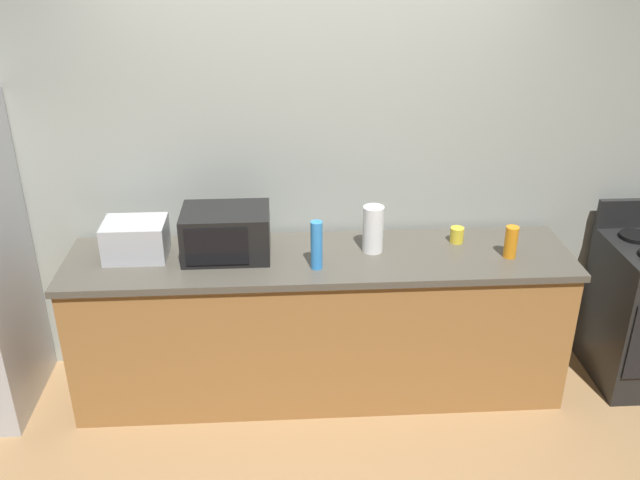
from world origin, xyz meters
TOP-DOWN VIEW (x-y plane):
  - ground_plane at (0.00, 0.00)m, footprint 8.00×8.00m
  - back_wall at (0.00, 0.81)m, footprint 6.40×0.10m
  - counter_run at (0.00, 0.40)m, footprint 2.84×0.64m
  - microwave at (-0.52, 0.45)m, footprint 0.48×0.35m
  - toaster_oven at (-1.02, 0.46)m, footprint 0.34×0.26m
  - paper_towel_roll at (0.30, 0.45)m, footprint 0.12×0.12m
  - bottle_spray_cleaner at (-0.03, 0.26)m, footprint 0.06×0.06m
  - bottle_dish_soap at (1.05, 0.33)m, footprint 0.07×0.07m
  - mug_yellow at (0.80, 0.53)m, footprint 0.08×0.08m

SIDE VIEW (x-z plane):
  - ground_plane at x=0.00m, z-range 0.00..0.00m
  - counter_run at x=0.00m, z-range 0.00..0.90m
  - mug_yellow at x=0.80m, z-range 0.90..0.99m
  - bottle_dish_soap at x=1.05m, z-range 0.90..1.08m
  - toaster_oven at x=-1.02m, z-range 0.90..1.11m
  - microwave at x=-0.52m, z-range 0.90..1.17m
  - paper_towel_roll at x=0.30m, z-range 0.90..1.17m
  - bottle_spray_cleaner at x=-0.03m, z-range 0.90..1.17m
  - back_wall at x=0.00m, z-range 0.00..2.70m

